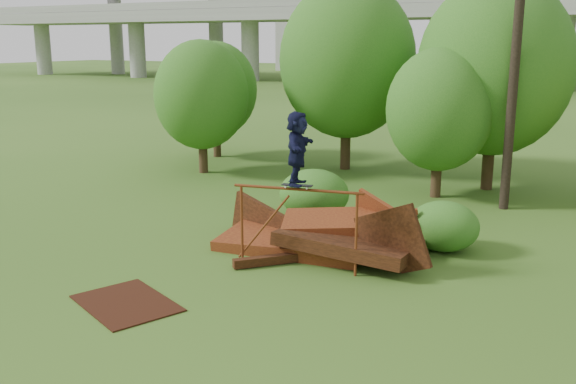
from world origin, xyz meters
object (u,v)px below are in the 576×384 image
at_px(flat_plate, 126,303).
at_px(scrap_pile, 320,237).
at_px(skater, 297,148).
at_px(utility_pole, 518,27).

bearing_deg(flat_plate, scrap_pile, 66.59).
relative_size(skater, flat_plate, 0.76).
bearing_deg(scrap_pile, utility_pole, 62.32).
bearing_deg(flat_plate, skater, 57.12).
distance_m(scrap_pile, flat_plate, 5.04).
xyz_separation_m(skater, utility_pole, (3.20, 7.65, 2.61)).
height_order(scrap_pile, flat_plate, scrap_pile).
bearing_deg(scrap_pile, flat_plate, -113.41).
xyz_separation_m(scrap_pile, skater, (0.08, -1.40, 2.38)).
distance_m(scrap_pile, skater, 2.76).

